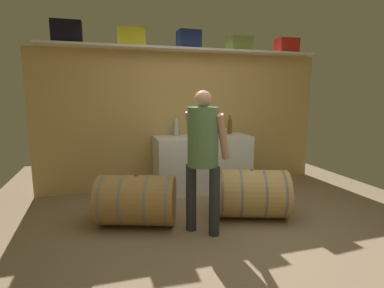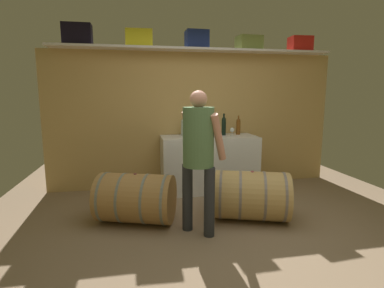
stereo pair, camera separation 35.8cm
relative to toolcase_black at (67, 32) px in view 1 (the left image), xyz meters
name	(u,v)px [view 1 (the left image)]	position (x,y,z in m)	size (l,w,h in m)	color
ground_plane	(221,222)	(1.70, -1.43, -2.33)	(5.81, 7.42, 0.02)	#897056
back_wall_panel	(186,120)	(1.70, 0.15, -1.25)	(4.61, 0.10, 2.14)	tan
high_shelf_board	(188,50)	(1.70, 0.00, -0.16)	(4.24, 0.40, 0.03)	silver
toolcase_black	(67,32)	(0.00, 0.00, 0.00)	(0.39, 0.22, 0.30)	black
toolcase_yellow	(131,38)	(0.86, 0.00, -0.03)	(0.38, 0.29, 0.24)	yellow
toolcase_navy	(189,40)	(1.71, 0.00, -0.02)	(0.33, 0.26, 0.27)	navy
toolcase_olive	(239,44)	(2.55, 0.00, -0.04)	(0.37, 0.27, 0.22)	olive
toolcase_red	(287,46)	(3.42, 0.00, -0.03)	(0.34, 0.25, 0.23)	red
work_cabinet	(202,163)	(1.87, -0.21, -1.89)	(1.47, 0.60, 0.85)	white
wine_bottle_clear	(176,127)	(1.50, -0.05, -1.33)	(0.08, 0.08, 0.32)	#ADBEB7
wine_bottle_dark	(216,125)	(2.12, -0.13, -1.31)	(0.07, 0.07, 0.34)	black
wine_bottle_amber	(230,126)	(2.38, -0.09, -1.33)	(0.07, 0.07, 0.30)	brown
wine_glass	(225,130)	(2.24, -0.20, -1.38)	(0.07, 0.07, 0.13)	white
wine_barrel_near	(251,194)	(2.10, -1.39, -2.02)	(1.00, 0.82, 0.59)	tan
wine_barrel_far	(137,200)	(0.75, -1.22, -2.03)	(1.00, 0.82, 0.59)	#AA7B44
winemaker_pouring	(203,148)	(1.41, -1.63, -1.38)	(0.49, 0.48, 1.53)	#2B2D33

